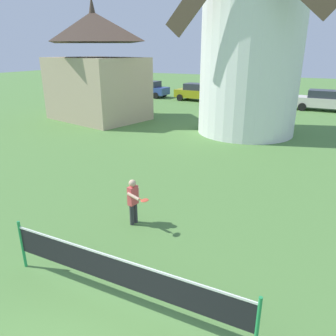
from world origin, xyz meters
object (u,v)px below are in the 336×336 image
at_px(parked_car_mustard, 198,92).
at_px(parked_car_cream, 325,100).
at_px(parked_car_blue, 148,89).
at_px(parked_car_red, 260,95).
at_px(player_far, 134,199).
at_px(chapel, 96,69).
at_px(windmill, 255,6).
at_px(tennis_net, 119,272).

distance_m(parked_car_mustard, parked_car_cream, 10.76).
height_order(parked_car_blue, parked_car_red, same).
height_order(player_far, parked_car_red, parked_car_red).
xyz_separation_m(parked_car_blue, chapel, (2.49, -11.15, 2.47)).
height_order(windmill, parked_car_blue, windmill).
height_order(windmill, tennis_net, windmill).
distance_m(parked_car_mustard, chapel, 11.46).
bearing_deg(tennis_net, parked_car_mustard, 108.13).
distance_m(windmill, player_far, 13.02).
bearing_deg(parked_car_blue, parked_car_cream, -3.26).
height_order(windmill, parked_car_cream, windmill).
xyz_separation_m(windmill, parked_car_blue, (-12.37, 10.69, -5.72)).
bearing_deg(parked_car_red, parked_car_mustard, -179.09).
bearing_deg(parked_car_red, player_far, -87.12).
height_order(player_far, parked_car_mustard, parked_car_mustard).
bearing_deg(parked_car_cream, parked_car_blue, 176.74).
distance_m(windmill, parked_car_blue, 17.32).
relative_size(parked_car_mustard, parked_car_cream, 0.94).
xyz_separation_m(windmill, chapel, (-9.88, -0.46, -3.25)).
distance_m(tennis_net, parked_car_blue, 28.39).
bearing_deg(parked_car_cream, parked_car_red, 172.75).
distance_m(tennis_net, parked_car_red, 24.81).
height_order(parked_car_mustard, parked_car_red, same).
distance_m(player_far, chapel, 15.04).
height_order(player_far, chapel, chapel).
xyz_separation_m(parked_car_red, chapel, (-8.60, -10.88, 2.47)).
bearing_deg(parked_car_cream, windmill, -111.48).
bearing_deg(tennis_net, parked_car_red, 95.61).
height_order(windmill, parked_car_mustard, windmill).
height_order(parked_car_red, chapel, chapel).
bearing_deg(tennis_net, windmill, 94.62).
distance_m(parked_car_blue, chapel, 11.69).
height_order(parked_car_blue, chapel, chapel).
xyz_separation_m(parked_car_blue, parked_car_mustard, (5.47, -0.36, -0.00)).
height_order(parked_car_red, parked_car_cream, same).
bearing_deg(parked_car_blue, player_far, -61.35).
bearing_deg(parked_car_cream, chapel, -143.30).
bearing_deg(player_far, chapel, 130.96).
xyz_separation_m(tennis_net, parked_car_red, (-2.43, 24.69, 0.12)).
bearing_deg(chapel, parked_car_mustard, 74.57).
relative_size(parked_car_blue, parked_car_cream, 0.93).
bearing_deg(player_far, parked_car_cream, 79.41).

